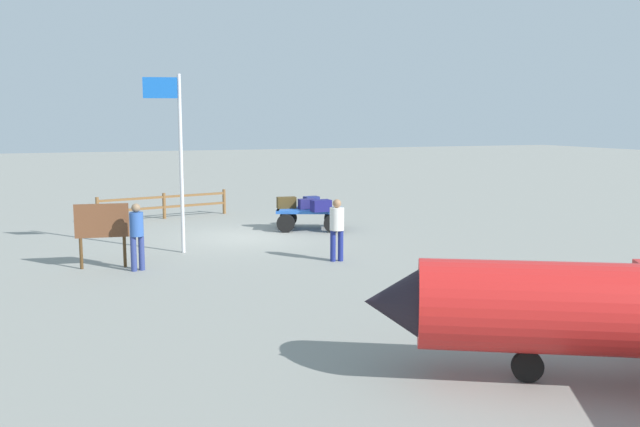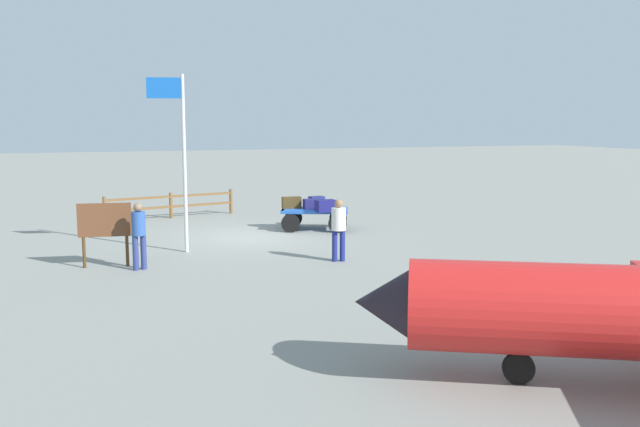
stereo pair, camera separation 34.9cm
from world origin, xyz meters
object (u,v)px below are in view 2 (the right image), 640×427
Objects in this scene: suitcase_olive at (317,201)px; worker_lead at (339,225)px; suitcase_maroon at (292,203)px; signboard at (105,224)px; suitcase_grey at (326,206)px; worker_trailing at (139,231)px; suitcase_dark at (312,204)px; flagpole at (180,147)px; luggage_cart at (314,214)px.

suitcase_olive is 0.32× the size of worker_lead.
signboard reaches higher than suitcase_maroon.
suitcase_grey is 0.38× the size of worker_trailing.
suitcase_grey is 0.97× the size of suitcase_maroon.
suitcase_maroon reaches higher than suitcase_grey.
suitcase_maroon reaches higher than suitcase_dark.
suitcase_olive is 7.92m from worker_trailing.
suitcase_dark is 7.62m from signboard.
flagpole reaches higher than suitcase_maroon.
worker_lead reaches higher than suitcase_maroon.
suitcase_olive is at bearing -116.85° from luggage_cart.
suitcase_dark is 0.12× the size of flagpole.
suitcase_dark is at bearing 147.19° from suitcase_maroon.
suitcase_maroon is 1.17× the size of suitcase_dark.
worker_lead is 0.98× the size of worker_trailing.
luggage_cart is 1.53× the size of worker_lead.
suitcase_dark is (0.20, -0.76, -0.02)m from suitcase_grey.
flagpole is (4.95, 2.99, 2.01)m from suitcase_olive.
suitcase_olive is at bearing -142.13° from worker_trailing.
flagpole is (4.60, 2.46, 2.02)m from suitcase_dark.
suitcase_dark is at bearing -151.86° from flagpole.
flagpole is at bearing 35.22° from suitcase_maroon.
signboard is at bearing -13.04° from worker_lead.
flagpole is (4.80, 1.70, 1.99)m from suitcase_grey.
luggage_cart is at bearing -152.44° from flagpole.
suitcase_olive is (-0.15, -1.29, -0.02)m from suitcase_grey.
signboard is (2.05, 1.26, -1.80)m from flagpole.
flagpole is (-1.30, -1.87, 1.93)m from worker_trailing.
signboard is at bearing 31.52° from flagpole.
signboard reaches higher than luggage_cart.
suitcase_olive is 8.20m from signboard.
worker_trailing is (6.25, 4.86, 0.08)m from suitcase_olive.
worker_trailing reaches higher than suitcase_olive.
luggage_cart is 5.14m from worker_lead.
flagpole reaches higher than worker_trailing.
worker_trailing reaches higher than suitcase_maroon.
worker_lead is at bearing 171.89° from worker_trailing.
suitcase_dark reaches higher than luggage_cart.
worker_trailing reaches higher than suitcase_dark.
suitcase_maroon is 0.40× the size of worker_trailing.
flagpole reaches higher than suitcase_dark.
worker_trailing is 0.34× the size of flagpole.
worker_trailing is (5.97, 4.30, 0.43)m from luggage_cart.
signboard is (5.63, -1.31, 0.12)m from worker_lead.
suitcase_maroon is 5.41m from worker_lead.
suitcase_grey reaches higher than suitcase_dark.
worker_lead reaches higher than suitcase_grey.
worker_lead is (1.22, 4.26, 0.07)m from suitcase_grey.
suitcase_maroon reaches higher than suitcase_olive.
worker_lead is at bearing 85.43° from suitcase_maroon.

